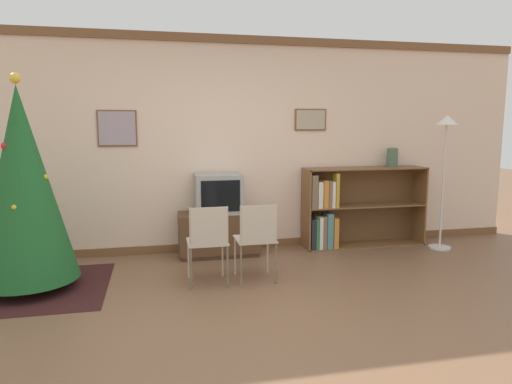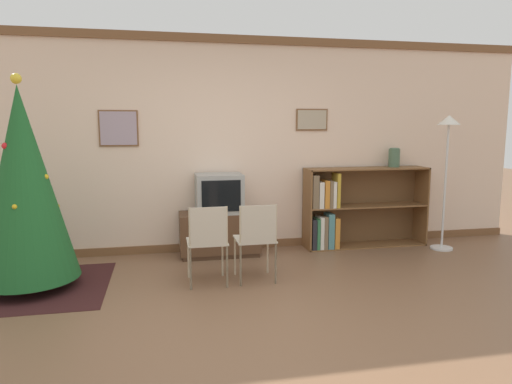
# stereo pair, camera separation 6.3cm
# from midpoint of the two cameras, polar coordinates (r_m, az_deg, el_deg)

# --- Properties ---
(ground_plane) EXTENTS (24.00, 24.00, 0.00)m
(ground_plane) POSITION_cam_midpoint_polar(r_m,az_deg,el_deg) (3.78, 0.12, -16.70)
(ground_plane) COLOR brown
(wall_back) EXTENTS (8.39, 0.11, 2.70)m
(wall_back) POSITION_cam_midpoint_polar(r_m,az_deg,el_deg) (5.83, -4.77, 5.85)
(wall_back) COLOR beige
(wall_back) RESTS_ON ground_plane
(area_rug) EXTENTS (1.47, 1.41, 0.01)m
(area_rug) POSITION_cam_midpoint_polar(r_m,az_deg,el_deg) (5.11, -25.93, -10.72)
(area_rug) COLOR #381919
(area_rug) RESTS_ON ground_plane
(christmas_tree) EXTENTS (0.94, 0.94, 2.07)m
(christmas_tree) POSITION_cam_midpoint_polar(r_m,az_deg,el_deg) (4.89, -26.70, 0.83)
(christmas_tree) COLOR maroon
(christmas_tree) RESTS_ON area_rug
(tv_console) EXTENTS (0.97, 0.45, 0.54)m
(tv_console) POSITION_cam_midpoint_polar(r_m,az_deg,el_deg) (5.69, -4.28, -5.22)
(tv_console) COLOR #412A1A
(tv_console) RESTS_ON ground_plane
(television) EXTENTS (0.56, 0.44, 0.48)m
(television) POSITION_cam_midpoint_polar(r_m,az_deg,el_deg) (5.59, -4.33, -0.18)
(television) COLOR #9E9E99
(television) RESTS_ON tv_console
(folding_chair_left) EXTENTS (0.40, 0.40, 0.82)m
(folding_chair_left) POSITION_cam_midpoint_polar(r_m,az_deg,el_deg) (4.58, -5.67, -5.96)
(folding_chair_left) COLOR #BCB29E
(folding_chair_left) RESTS_ON ground_plane
(folding_chair_right) EXTENTS (0.40, 0.40, 0.82)m
(folding_chair_right) POSITION_cam_midpoint_polar(r_m,az_deg,el_deg) (4.65, 0.44, -5.68)
(folding_chair_right) COLOR #BCB29E
(folding_chair_right) RESTS_ON ground_plane
(bookshelf) EXTENTS (1.65, 0.36, 1.05)m
(bookshelf) POSITION_cam_midpoint_polar(r_m,az_deg,el_deg) (6.13, 11.37, -2.22)
(bookshelf) COLOR brown
(bookshelf) RESTS_ON ground_plane
(vase) EXTENTS (0.15, 0.15, 0.25)m
(vase) POSITION_cam_midpoint_polar(r_m,az_deg,el_deg) (6.39, 17.15, 4.17)
(vase) COLOR #47664C
(vase) RESTS_ON bookshelf
(standing_lamp) EXTENTS (0.28, 0.28, 1.73)m
(standing_lamp) POSITION_cam_midpoint_polar(r_m,az_deg,el_deg) (6.29, 23.08, 5.18)
(standing_lamp) COLOR silver
(standing_lamp) RESTS_ON ground_plane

